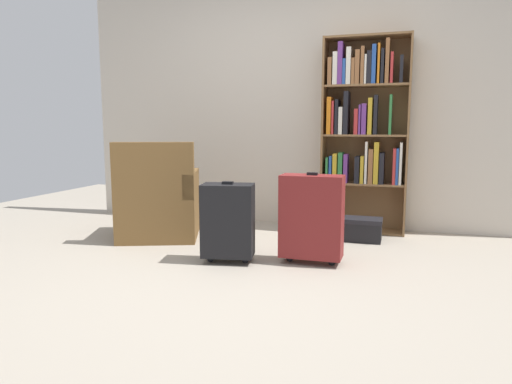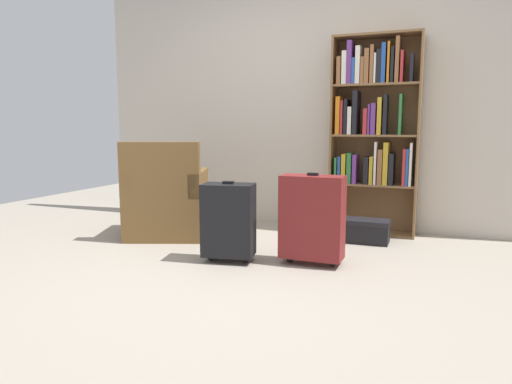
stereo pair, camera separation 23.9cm
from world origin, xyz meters
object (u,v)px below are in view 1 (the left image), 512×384
object	(u,v)px
armchair	(159,204)
storage_box	(358,229)
mug	(220,233)
suitcase_black	(228,220)
suitcase_dark_red	(312,216)
bookshelf	(363,125)

from	to	relation	value
armchair	storage_box	xyz separation A→B (m)	(1.78, 0.44, -0.21)
mug	storage_box	xyz separation A→B (m)	(1.22, 0.31, 0.06)
armchair	storage_box	bearing A→B (deg)	13.93
armchair	suitcase_black	xyz separation A→B (m)	(0.90, -0.55, 0.01)
mug	storage_box	world-z (taller)	storage_box
storage_box	suitcase_black	size ratio (longest dim) A/B	0.70
armchair	suitcase_black	world-z (taller)	armchair
mug	storage_box	size ratio (longest dim) A/B	0.28
suitcase_dark_red	suitcase_black	bearing A→B (deg)	-164.81
mug	suitcase_black	distance (m)	0.81
armchair	storage_box	world-z (taller)	armchair
bookshelf	suitcase_dark_red	xyz separation A→B (m)	(-0.26, -1.22, -0.69)
storage_box	suitcase_dark_red	size ratio (longest dim) A/B	0.62
bookshelf	storage_box	xyz separation A→B (m)	(0.01, -0.40, -0.94)
storage_box	suitcase_dark_red	bearing A→B (deg)	-108.40
suitcase_dark_red	armchair	bearing A→B (deg)	165.87
mug	suitcase_dark_red	bearing A→B (deg)	-28.30
suitcase_black	storage_box	bearing A→B (deg)	48.17
suitcase_black	suitcase_dark_red	distance (m)	0.63
suitcase_black	suitcase_dark_red	world-z (taller)	suitcase_dark_red
mug	armchair	bearing A→B (deg)	-166.85
armchair	bookshelf	bearing A→B (deg)	25.53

